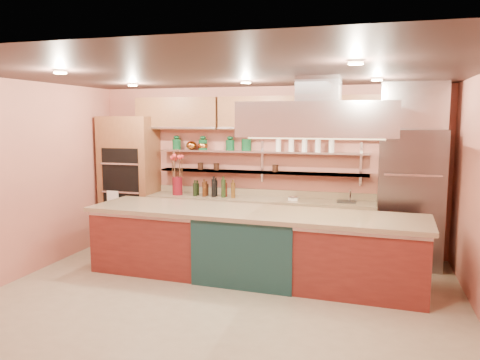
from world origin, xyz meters
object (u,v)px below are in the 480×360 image
(kitchen_scale, at_px, (293,198))
(green_canister, at_px, (246,145))
(copper_kettle, at_px, (191,145))
(island, at_px, (252,245))
(flower_vase, at_px, (177,186))
(refrigerator, at_px, (410,198))

(kitchen_scale, height_order, green_canister, green_canister)
(copper_kettle, bearing_deg, green_canister, 0.00)
(kitchen_scale, relative_size, green_canister, 0.76)
(island, distance_m, copper_kettle, 2.48)
(kitchen_scale, xyz_separation_m, copper_kettle, (-1.87, 0.22, 0.82))
(island, distance_m, flower_vase, 2.19)
(island, xyz_separation_m, flower_vase, (-1.68, 1.27, 0.60))
(refrigerator, height_order, copper_kettle, refrigerator)
(island, height_order, flower_vase, flower_vase)
(refrigerator, bearing_deg, green_canister, 175.05)
(island, xyz_separation_m, green_canister, (-0.48, 1.49, 1.33))
(refrigerator, xyz_separation_m, kitchen_scale, (-1.80, 0.01, -0.08))
(island, relative_size, copper_kettle, 24.74)
(island, bearing_deg, green_canister, 110.70)
(refrigerator, xyz_separation_m, green_canister, (-2.66, 0.23, 0.77))
(kitchen_scale, distance_m, copper_kettle, 2.05)
(flower_vase, xyz_separation_m, green_canister, (1.20, 0.22, 0.73))
(flower_vase, bearing_deg, green_canister, 10.43)
(flower_vase, distance_m, copper_kettle, 0.76)
(island, height_order, green_canister, green_canister)
(kitchen_scale, bearing_deg, refrigerator, 8.54)
(green_canister, bearing_deg, copper_kettle, 180.00)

